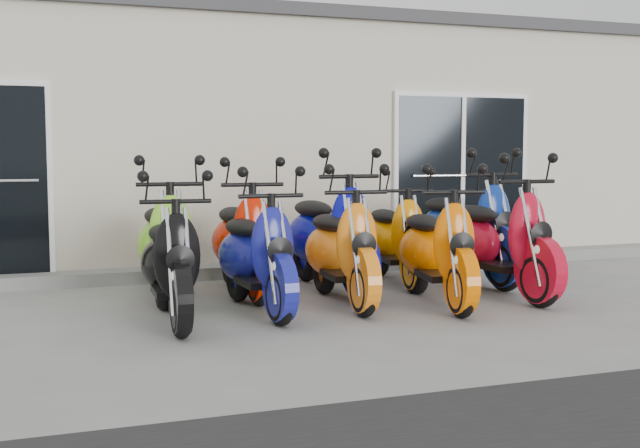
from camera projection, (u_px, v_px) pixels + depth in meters
The scene contains 16 objects.
ground at pixel (340, 303), 8.07m from camera, with size 80.00×80.00×0.00m, color gray.
building at pixel (223, 146), 12.80m from camera, with size 14.00×6.00×3.20m, color beige.
roof_cap at pixel (222, 40), 12.65m from camera, with size 14.20×6.20×0.16m, color #3F3F42.
front_step at pixel (282, 268), 9.96m from camera, with size 14.00×0.40×0.15m, color gray.
door_left at pixel (2, 175), 8.92m from camera, with size 1.07×0.08×2.22m, color black.
door_right at pixel (461, 171), 10.86m from camera, with size 2.02×0.08×2.22m, color black.
scooter_front_black at pixel (170, 246), 7.08m from camera, with size 0.68×1.86×1.38m, color black, non-canonical shape.
scooter_front_blue at pixel (256, 239), 7.55m from camera, with size 0.69×1.90×1.40m, color navy, non-canonical shape.
scooter_front_orange_a at pixel (341, 234), 7.94m from camera, with size 0.70×1.92×1.42m, color orange, non-canonical shape.
scooter_front_orange_b at pixel (437, 234), 7.92m from camera, with size 0.70×1.92×1.42m, color #FF6C00, non-canonical shape.
scooter_front_red at pixel (498, 225), 8.40m from camera, with size 0.75×2.05×1.52m, color red, non-canonical shape.
scooter_back_green at pixel (165, 227), 8.20m from camera, with size 0.74×2.03×1.50m, color #85E22D, non-canonical shape.
scooter_back_red at pixel (243, 226), 8.49m from camera, with size 0.73×2.00×1.48m, color red, non-canonical shape.
scooter_back_blue at pixel (330, 219), 8.75m from camera, with size 0.77×2.12×1.57m, color #080C9D, non-canonical shape.
scooter_back_yellow at pixel (395, 225), 9.18m from camera, with size 0.67×1.84×1.36m, color orange, non-canonical shape.
scooter_back_extra at pixel (467, 215), 9.32m from camera, with size 0.77×2.12×1.57m, color navy, non-canonical shape.
Camera 1 is at (-2.87, -7.43, 1.53)m, focal length 45.00 mm.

